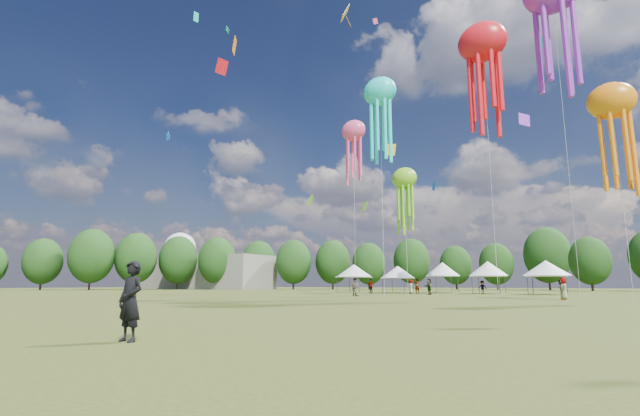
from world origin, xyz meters
The scene contains 10 objects.
ground centered at (0.00, 0.00, 0.00)m, with size 300.00×300.00×0.00m, color #384416.
observer_main centered at (8.69, -2.69, 0.85)m, with size 0.62×0.41×1.70m, color black.
spectator_near centered at (-5.20, 32.36, 0.93)m, with size 0.90×0.70×1.85m, color gray.
spectators_far centered at (0.51, 45.62, 0.89)m, with size 25.48×20.36×1.91m.
festival_tents centered at (-3.83, 53.62, 3.19)m, with size 32.93×11.88×4.44m.
show_kites centered at (6.55, 37.40, 22.74)m, with size 36.05×24.28×32.07m.
small_kites centered at (-0.16, 42.44, 28.47)m, with size 74.18×51.75×41.30m.
treeline centered at (-3.87, 62.51, 6.54)m, with size 201.57×95.24×13.43m.
hangar centered at (-72.00, 72.00, 4.00)m, with size 40.00×12.00×8.00m, color gray.
radome centered at (-88.00, 78.00, 9.99)m, with size 9.00×9.00×16.00m.
Camera 1 is at (17.48, -8.68, 1.20)m, focal length 25.33 mm.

